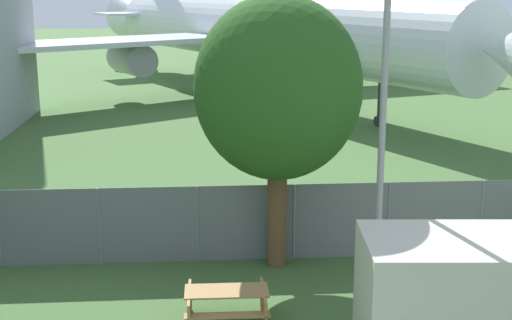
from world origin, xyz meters
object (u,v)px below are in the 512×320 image
object	(u,v)px
picnic_bench_near_cabin	(227,302)
tree_behind_benches	(278,89)
airplane	(256,29)
portable_cabin	(484,300)

from	to	relation	value
picnic_bench_near_cabin	tree_behind_benches	world-z (taller)	tree_behind_benches
airplane	portable_cabin	distance (m)	34.96
portable_cabin	tree_behind_benches	bearing A→B (deg)	128.65
airplane	tree_behind_benches	size ratio (longest dim) A/B	6.25
tree_behind_benches	airplane	bearing A→B (deg)	86.82
portable_cabin	airplane	bearing A→B (deg)	97.26
portable_cabin	picnic_bench_near_cabin	xyz separation A→B (m)	(-4.90, 1.88, -0.76)
portable_cabin	picnic_bench_near_cabin	world-z (taller)	portable_cabin
airplane	portable_cabin	bearing A→B (deg)	-23.66
picnic_bench_near_cabin	airplane	bearing A→B (deg)	84.67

